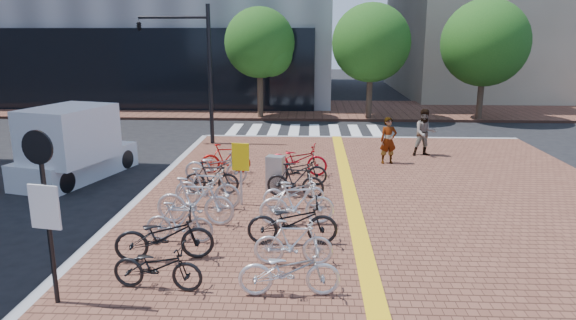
{
  "coord_description": "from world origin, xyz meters",
  "views": [
    {
      "loc": [
        0.87,
        -10.8,
        4.66
      ],
      "look_at": [
        0.23,
        2.82,
        1.3
      ],
      "focal_mm": 32.0,
      "sensor_mm": 36.0,
      "label": 1
    }
  ],
  "objects_px": {
    "bike_13": "(295,180)",
    "utility_box": "(275,174)",
    "bike_6": "(216,167)",
    "pedestrian_b": "(425,133)",
    "bike_1": "(164,236)",
    "bike_11": "(297,203)",
    "bike_7": "(226,158)",
    "bike_9": "(293,242)",
    "bike_10": "(292,222)",
    "traffic_light_pole": "(177,49)",
    "bike_3": "(195,201)",
    "bike_4": "(207,188)",
    "bike_2": "(179,222)",
    "yellow_sign": "(240,163)",
    "bike_14": "(298,170)",
    "bike_12": "(294,192)",
    "box_truck": "(73,144)",
    "pedestrian_a": "(388,141)",
    "bike_0": "(157,266)",
    "bike_5": "(212,178)",
    "bike_8": "(289,270)",
    "notice_sign": "(44,197)",
    "bike_15": "(298,159)"
  },
  "relations": [
    {
      "from": "bike_13",
      "to": "utility_box",
      "type": "xyz_separation_m",
      "value": [
        -0.6,
        0.46,
        0.05
      ]
    },
    {
      "from": "bike_6",
      "to": "pedestrian_b",
      "type": "xyz_separation_m",
      "value": [
        7.22,
        4.01,
        0.37
      ]
    },
    {
      "from": "bike_1",
      "to": "bike_11",
      "type": "distance_m",
      "value": 3.37
    },
    {
      "from": "bike_7",
      "to": "pedestrian_b",
      "type": "xyz_separation_m",
      "value": [
        7.12,
        2.84,
        0.39
      ]
    },
    {
      "from": "bike_9",
      "to": "bike_10",
      "type": "distance_m",
      "value": 1.05
    },
    {
      "from": "bike_9",
      "to": "traffic_light_pole",
      "type": "bearing_deg",
      "value": 23.38
    },
    {
      "from": "bike_3",
      "to": "bike_4",
      "type": "distance_m",
      "value": 1.21
    },
    {
      "from": "bike_2",
      "to": "bike_6",
      "type": "xyz_separation_m",
      "value": [
        -0.05,
        4.69,
        0.06
      ]
    },
    {
      "from": "bike_2",
      "to": "yellow_sign",
      "type": "distance_m",
      "value": 2.87
    },
    {
      "from": "bike_4",
      "to": "bike_13",
      "type": "distance_m",
      "value": 2.52
    },
    {
      "from": "bike_14",
      "to": "bike_2",
      "type": "bearing_deg",
      "value": 150.81
    },
    {
      "from": "bike_14",
      "to": "utility_box",
      "type": "bearing_deg",
      "value": 140.45
    },
    {
      "from": "bike_3",
      "to": "bike_14",
      "type": "relative_size",
      "value": 1.08
    },
    {
      "from": "traffic_light_pole",
      "to": "pedestrian_b",
      "type": "bearing_deg",
      "value": -11.06
    },
    {
      "from": "bike_1",
      "to": "bike_2",
      "type": "xyz_separation_m",
      "value": [
        0.07,
        0.93,
        -0.06
      ]
    },
    {
      "from": "bike_7",
      "to": "bike_12",
      "type": "height_order",
      "value": "bike_7"
    },
    {
      "from": "traffic_light_pole",
      "to": "box_truck",
      "type": "relative_size",
      "value": 1.24
    },
    {
      "from": "pedestrian_a",
      "to": "utility_box",
      "type": "bearing_deg",
      "value": -147.02
    },
    {
      "from": "bike_0",
      "to": "pedestrian_b",
      "type": "distance_m",
      "value": 12.94
    },
    {
      "from": "bike_6",
      "to": "bike_5",
      "type": "bearing_deg",
      "value": -171.88
    },
    {
      "from": "bike_14",
      "to": "bike_0",
      "type": "bearing_deg",
      "value": 160.23
    },
    {
      "from": "bike_1",
      "to": "bike_10",
      "type": "xyz_separation_m",
      "value": [
        2.57,
        0.94,
        -0.0
      ]
    },
    {
      "from": "bike_1",
      "to": "bike_11",
      "type": "height_order",
      "value": "bike_11"
    },
    {
      "from": "bike_5",
      "to": "pedestrian_a",
      "type": "distance_m",
      "value": 6.81
    },
    {
      "from": "bike_5",
      "to": "bike_10",
      "type": "xyz_separation_m",
      "value": [
        2.47,
        -3.57,
        0.04
      ]
    },
    {
      "from": "bike_3",
      "to": "bike_8",
      "type": "height_order",
      "value": "bike_3"
    },
    {
      "from": "bike_11",
      "to": "utility_box",
      "type": "height_order",
      "value": "bike_11"
    },
    {
      "from": "bike_11",
      "to": "notice_sign",
      "type": "bearing_deg",
      "value": 126.94
    },
    {
      "from": "bike_0",
      "to": "bike_6",
      "type": "distance_m",
      "value": 6.85
    },
    {
      "from": "bike_11",
      "to": "notice_sign",
      "type": "relative_size",
      "value": 0.6
    },
    {
      "from": "bike_3",
      "to": "bike_15",
      "type": "bearing_deg",
      "value": -20.47
    },
    {
      "from": "bike_6",
      "to": "box_truck",
      "type": "xyz_separation_m",
      "value": [
        -4.84,
        0.83,
        0.49
      ]
    },
    {
      "from": "bike_0",
      "to": "bike_11",
      "type": "height_order",
      "value": "bike_11"
    },
    {
      "from": "bike_1",
      "to": "bike_13",
      "type": "relative_size",
      "value": 1.21
    },
    {
      "from": "bike_7",
      "to": "bike_8",
      "type": "height_order",
      "value": "bike_7"
    },
    {
      "from": "bike_5",
      "to": "box_truck",
      "type": "height_order",
      "value": "box_truck"
    },
    {
      "from": "bike_13",
      "to": "pedestrian_a",
      "type": "height_order",
      "value": "pedestrian_a"
    },
    {
      "from": "bike_12",
      "to": "box_truck",
      "type": "distance_m",
      "value": 7.98
    },
    {
      "from": "bike_15",
      "to": "yellow_sign",
      "type": "relative_size",
      "value": 1.14
    },
    {
      "from": "bike_13",
      "to": "pedestrian_a",
      "type": "bearing_deg",
      "value": -28.37
    },
    {
      "from": "bike_14",
      "to": "bike_15",
      "type": "xyz_separation_m",
      "value": [
        -0.03,
        1.23,
        0.04
      ]
    },
    {
      "from": "utility_box",
      "to": "bike_9",
      "type": "bearing_deg",
      "value": -81.75
    },
    {
      "from": "bike_5",
      "to": "bike_7",
      "type": "xyz_separation_m",
      "value": [
        0.02,
        2.28,
        0.02
      ]
    },
    {
      "from": "bike_12",
      "to": "utility_box",
      "type": "height_order",
      "value": "utility_box"
    },
    {
      "from": "bike_1",
      "to": "bike_14",
      "type": "xyz_separation_m",
      "value": [
        2.55,
        5.5,
        -0.05
      ]
    },
    {
      "from": "bike_3",
      "to": "pedestrian_a",
      "type": "bearing_deg",
      "value": -34.91
    },
    {
      "from": "bike_9",
      "to": "box_truck",
      "type": "distance_m",
      "value": 9.94
    },
    {
      "from": "bike_3",
      "to": "bike_7",
      "type": "bearing_deg",
      "value": 6.76
    },
    {
      "from": "bike_15",
      "to": "bike_3",
      "type": "bearing_deg",
      "value": 163.87
    },
    {
      "from": "bike_10",
      "to": "bike_11",
      "type": "distance_m",
      "value": 1.18
    }
  ]
}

